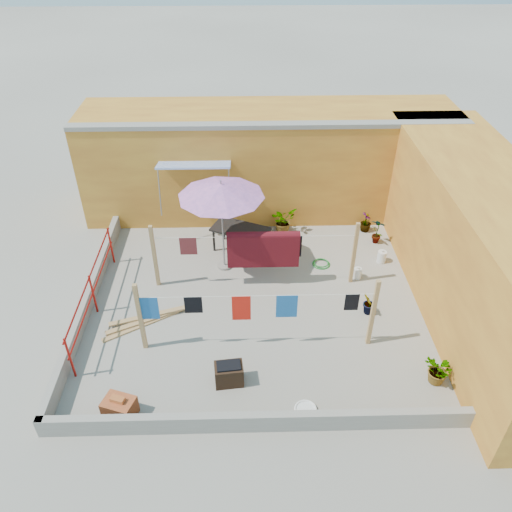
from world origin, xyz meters
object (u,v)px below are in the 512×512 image
brazier (229,374)px  plant_back_a (283,220)px  patio_umbrella (221,191)px  white_basin (305,410)px  brick_stack (120,408)px  water_jug_b (382,257)px  green_hose (321,263)px  water_jug_a (357,273)px  outdoor_table (241,231)px

brazier → plant_back_a: size_ratio=0.77×
patio_umbrella → brazier: patio_umbrella is taller
white_basin → brick_stack: bearing=180.0°
water_jug_b → plant_back_a: (-2.61, 1.56, 0.23)m
white_basin → green_hose: bearing=78.9°
patio_umbrella → brick_stack: 5.51m
brazier → green_hose: 4.68m
white_basin → water_jug_a: water_jug_a is taller
green_hose → brazier: bearing=-121.5°
brick_stack → water_jug_b: (6.20, 4.84, -0.05)m
water_jug_a → water_jug_b: bearing=40.9°
water_jug_a → plant_back_a: plant_back_a is taller
brazier → green_hose: size_ratio=1.27×
patio_umbrella → water_jug_b: 4.83m
patio_umbrella → water_jug_a: 4.18m
white_basin → green_hose: (0.93, 4.75, -0.01)m
green_hose → outdoor_table: bearing=161.4°
brazier → white_basin: (1.51, -0.76, -0.21)m
brick_stack → plant_back_a: size_ratio=0.87×
patio_umbrella → brick_stack: (-1.89, -4.72, -2.12)m
outdoor_table → water_jug_b: 3.94m
white_basin → water_jug_b: bearing=61.7°
outdoor_table → green_hose: (2.19, -0.74, -0.63)m
white_basin → green_hose: 4.84m
patio_umbrella → brick_stack: bearing=-111.8°
plant_back_a → brick_stack: bearing=-119.3°
white_basin → water_jug_a: size_ratio=1.34×
outdoor_table → water_jug_b: size_ratio=4.57×
outdoor_table → water_jug_a: outdoor_table is taller
water_jug_a → water_jug_b: size_ratio=0.88×
brazier → plant_back_a: plant_back_a is taller
patio_umbrella → outdoor_table: (0.45, 0.76, -1.68)m
patio_umbrella → water_jug_b: bearing=1.5°
patio_umbrella → water_jug_b: size_ratio=7.50×
brick_stack → brazier: (2.09, 0.76, 0.03)m
outdoor_table → green_hose: 2.40m
water_jug_b → outdoor_table: bearing=170.5°
brazier → water_jug_a: (3.31, 3.39, -0.11)m
brick_stack → green_hose: brick_stack is taller
brazier → water_jug_a: 4.74m
brazier → brick_stack: bearing=-160.1°
water_jug_b → plant_back_a: bearing=149.1°
brick_stack → water_jug_b: 7.86m
outdoor_table → green_hose: size_ratio=3.60×
brick_stack → green_hose: size_ratio=1.44×
green_hose → plant_back_a: 1.94m
patio_umbrella → brazier: bearing=-87.1°
outdoor_table → brick_stack: (-2.34, -5.48, -0.44)m
patio_umbrella → green_hose: (2.64, 0.02, -2.31)m
patio_umbrella → brick_stack: size_ratio=4.10×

